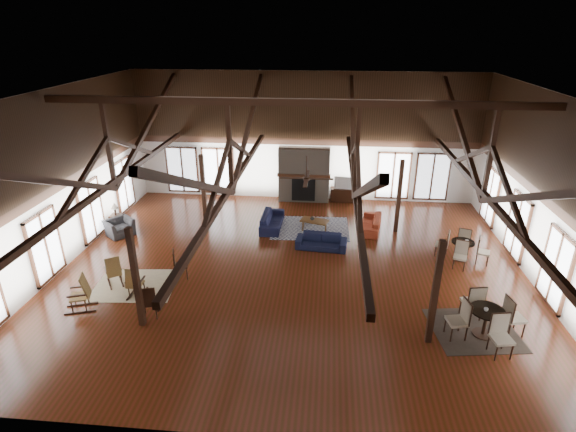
# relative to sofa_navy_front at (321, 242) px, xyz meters

# --- Properties ---
(floor) EXTENTS (16.00, 16.00, 0.00)m
(floor) POSITION_rel_sofa_navy_front_xyz_m (-0.97, -1.69, -0.28)
(floor) COLOR #551E12
(floor) RESTS_ON ground
(ceiling) EXTENTS (16.00, 14.00, 0.02)m
(ceiling) POSITION_rel_sofa_navy_front_xyz_m (-0.97, -1.69, 5.72)
(ceiling) COLOR black
(ceiling) RESTS_ON wall_back
(wall_back) EXTENTS (16.00, 0.02, 6.00)m
(wall_back) POSITION_rel_sofa_navy_front_xyz_m (-0.97, 5.31, 2.72)
(wall_back) COLOR white
(wall_back) RESTS_ON floor
(wall_front) EXTENTS (16.00, 0.02, 6.00)m
(wall_front) POSITION_rel_sofa_navy_front_xyz_m (-0.97, -8.69, 2.72)
(wall_front) COLOR white
(wall_front) RESTS_ON floor
(wall_left) EXTENTS (0.02, 14.00, 6.00)m
(wall_left) POSITION_rel_sofa_navy_front_xyz_m (-8.97, -1.69, 2.72)
(wall_left) COLOR white
(wall_left) RESTS_ON floor
(wall_right) EXTENTS (0.02, 14.00, 6.00)m
(wall_right) POSITION_rel_sofa_navy_front_xyz_m (7.03, -1.69, 2.72)
(wall_right) COLOR white
(wall_right) RESTS_ON floor
(roof_truss) EXTENTS (15.60, 14.07, 3.14)m
(roof_truss) POSITION_rel_sofa_navy_front_xyz_m (-0.97, -1.69, 3.75)
(roof_truss) COLOR black
(roof_truss) RESTS_ON wall_back
(post_grid) EXTENTS (8.16, 7.16, 3.05)m
(post_grid) POSITION_rel_sofa_navy_front_xyz_m (-0.97, -1.69, 1.25)
(post_grid) COLOR black
(post_grid) RESTS_ON floor
(fireplace) EXTENTS (2.50, 0.69, 2.60)m
(fireplace) POSITION_rel_sofa_navy_front_xyz_m (-0.97, 4.98, 1.01)
(fireplace) COLOR #706455
(fireplace) RESTS_ON floor
(ceiling_fan) EXTENTS (1.60, 1.60, 0.75)m
(ceiling_fan) POSITION_rel_sofa_navy_front_xyz_m (-0.47, -2.69, 3.45)
(ceiling_fan) COLOR black
(ceiling_fan) RESTS_ON roof_truss
(sofa_navy_front) EXTENTS (1.97, 0.93, 0.56)m
(sofa_navy_front) POSITION_rel_sofa_navy_front_xyz_m (0.00, 0.00, 0.00)
(sofa_navy_front) COLOR black
(sofa_navy_front) RESTS_ON floor
(sofa_navy_left) EXTENTS (2.08, 0.84, 0.60)m
(sofa_navy_left) POSITION_rel_sofa_navy_front_xyz_m (-2.11, 1.75, 0.02)
(sofa_navy_left) COLOR black
(sofa_navy_left) RESTS_ON floor
(sofa_orange) EXTENTS (2.04, 1.08, 0.57)m
(sofa_orange) POSITION_rel_sofa_navy_front_xyz_m (2.00, 1.89, 0.00)
(sofa_orange) COLOR #98341D
(sofa_orange) RESTS_ON floor
(coffee_table) EXTENTS (1.23, 0.85, 0.43)m
(coffee_table) POSITION_rel_sofa_navy_front_xyz_m (-0.33, 1.66, 0.09)
(coffee_table) COLOR brown
(coffee_table) RESTS_ON floor
(vase) EXTENTS (0.19, 0.19, 0.18)m
(vase) POSITION_rel_sofa_navy_front_xyz_m (-0.43, 1.66, 0.24)
(vase) COLOR #B2B2B2
(vase) RESTS_ON coffee_table
(armchair) EXTENTS (1.33, 1.35, 0.66)m
(armchair) POSITION_rel_sofa_navy_front_xyz_m (-8.17, 0.43, 0.05)
(armchair) COLOR #2F2F31
(armchair) RESTS_ON floor
(side_table_lamp) EXTENTS (0.45, 0.45, 1.14)m
(side_table_lamp) POSITION_rel_sofa_navy_front_xyz_m (-8.57, 1.05, 0.15)
(side_table_lamp) COLOR black
(side_table_lamp) RESTS_ON floor
(rocking_chair_a) EXTENTS (0.80, 0.90, 1.03)m
(rocking_chair_a) POSITION_rel_sofa_navy_front_xyz_m (-6.69, -3.23, 0.21)
(rocking_chair_a) COLOR brown
(rocking_chair_a) RESTS_ON floor
(rocking_chair_b) EXTENTS (0.44, 0.78, 1.00)m
(rocking_chair_b) POSITION_rel_sofa_navy_front_xyz_m (-5.75, -3.82, 0.19)
(rocking_chair_b) COLOR brown
(rocking_chair_b) RESTS_ON floor
(rocking_chair_c) EXTENTS (0.99, 0.73, 1.15)m
(rocking_chair_c) POSITION_rel_sofa_navy_front_xyz_m (-7.01, -4.62, 0.26)
(rocking_chair_c) COLOR brown
(rocking_chair_c) RESTS_ON floor
(side_chair_a) EXTENTS (0.56, 0.56, 1.04)m
(side_chair_a) POSITION_rel_sofa_navy_front_xyz_m (-4.74, -2.64, 0.33)
(side_chair_a) COLOR black
(side_chair_a) RESTS_ON floor
(side_chair_b) EXTENTS (0.56, 0.56, 1.08)m
(side_chair_b) POSITION_rel_sofa_navy_front_xyz_m (-4.85, -4.91, 0.35)
(side_chair_b) COLOR black
(side_chair_b) RESTS_ON floor
(cafe_table_near) EXTENTS (2.22, 2.22, 1.13)m
(cafe_table_near) POSITION_rel_sofa_navy_front_xyz_m (4.59, -4.78, 0.29)
(cafe_table_near) COLOR black
(cafe_table_near) RESTS_ON floor
(cafe_table_far) EXTENTS (1.92, 1.92, 0.99)m
(cafe_table_far) POSITION_rel_sofa_navy_front_xyz_m (5.09, -0.40, 0.21)
(cafe_table_far) COLOR black
(cafe_table_far) RESTS_ON floor
(cup_near) EXTENTS (0.14, 0.14, 0.09)m
(cup_near) POSITION_rel_sofa_navy_front_xyz_m (4.53, -4.83, 0.58)
(cup_near) COLOR #B2B2B2
(cup_near) RESTS_ON cafe_table_near
(cup_far) EXTENTS (0.16, 0.16, 0.10)m
(cup_far) POSITION_rel_sofa_navy_front_xyz_m (5.19, -0.46, 0.48)
(cup_far) COLOR #B2B2B2
(cup_far) RESTS_ON cafe_table_far
(tv_console) EXTENTS (1.29, 0.48, 0.64)m
(tv_console) POSITION_rel_sofa_navy_front_xyz_m (0.96, 5.06, 0.04)
(tv_console) COLOR black
(tv_console) RESTS_ON floor
(television) EXTENTS (1.07, 0.25, 0.61)m
(television) POSITION_rel_sofa_navy_front_xyz_m (1.01, 5.06, 0.67)
(television) COLOR #B2B2B2
(television) RESTS_ON tv_console
(rug_tan) EXTENTS (2.76, 2.26, 0.01)m
(rug_tan) POSITION_rel_sofa_navy_front_xyz_m (-6.02, -3.22, -0.27)
(rug_tan) COLOR tan
(rug_tan) RESTS_ON floor
(rug_navy) EXTENTS (3.25, 2.48, 0.01)m
(rug_navy) POSITION_rel_sofa_navy_front_xyz_m (-0.50, 1.77, -0.27)
(rug_navy) COLOR #172042
(rug_navy) RESTS_ON floor
(rug_dark) EXTENTS (2.55, 2.37, 0.01)m
(rug_dark) POSITION_rel_sofa_navy_front_xyz_m (4.40, -4.59, -0.27)
(rug_dark) COLOR black
(rug_dark) RESTS_ON floor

